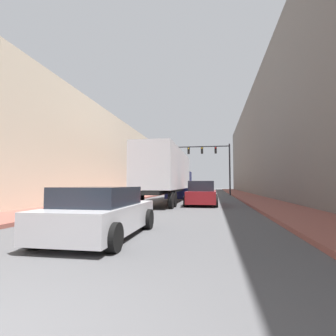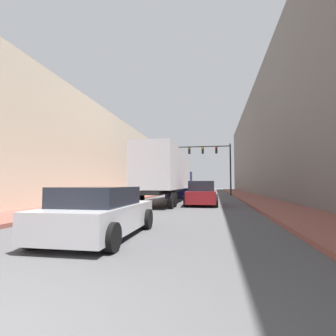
{
  "view_description": "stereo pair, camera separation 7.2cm",
  "coord_description": "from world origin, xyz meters",
  "px_view_note": "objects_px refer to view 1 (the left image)",
  "views": [
    {
      "loc": [
        2.22,
        -1.84,
        1.45
      ],
      "look_at": [
        -0.41,
        13.28,
        2.4
      ],
      "focal_mm": 28.0,
      "sensor_mm": 36.0,
      "label": 1
    },
    {
      "loc": [
        2.29,
        -1.83,
        1.45
      ],
      "look_at": [
        -0.41,
        13.28,
        2.4
      ],
      "focal_mm": 28.0,
      "sensor_mm": 36.0,
      "label": 2
    }
  ],
  "objects_px": {
    "sedan_car": "(101,213)",
    "suv_car": "(202,194)",
    "semi_truck": "(169,174)",
    "traffic_signal_gantry": "(215,158)"
  },
  "relations": [
    {
      "from": "suv_car",
      "to": "traffic_signal_gantry",
      "type": "height_order",
      "value": "traffic_signal_gantry"
    },
    {
      "from": "suv_car",
      "to": "semi_truck",
      "type": "bearing_deg",
      "value": 135.52
    },
    {
      "from": "sedan_car",
      "to": "traffic_signal_gantry",
      "type": "bearing_deg",
      "value": 83.48
    },
    {
      "from": "sedan_car",
      "to": "traffic_signal_gantry",
      "type": "distance_m",
      "value": 28.88
    },
    {
      "from": "suv_car",
      "to": "traffic_signal_gantry",
      "type": "distance_m",
      "value": 17.38
    },
    {
      "from": "semi_truck",
      "to": "sedan_car",
      "type": "xyz_separation_m",
      "value": [
        0.53,
        -14.25,
        -1.6
      ]
    },
    {
      "from": "semi_truck",
      "to": "suv_car",
      "type": "xyz_separation_m",
      "value": [
        2.77,
        -2.72,
        -1.48
      ]
    },
    {
      "from": "semi_truck",
      "to": "sedan_car",
      "type": "height_order",
      "value": "semi_truck"
    },
    {
      "from": "sedan_car",
      "to": "suv_car",
      "type": "bearing_deg",
      "value": 78.99
    },
    {
      "from": "semi_truck",
      "to": "suv_car",
      "type": "bearing_deg",
      "value": -44.48
    }
  ]
}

